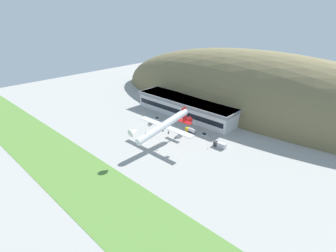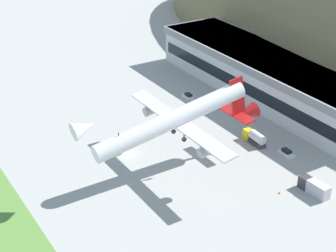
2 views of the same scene
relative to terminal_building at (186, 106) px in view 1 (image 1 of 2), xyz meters
The scene contains 11 objects.
ground_plane 53.05m from the terminal_building, 78.82° to the right, with size 384.47×384.47×0.00m, color #9E9E99.
grass_strip_foreground 96.09m from the terminal_building, 83.90° to the right, with size 346.02×30.94×0.08m, color #568438.
hill_backdrop 57.81m from the terminal_building, 59.38° to the left, with size 286.40×87.46×89.11m, color olive.
terminal_building is the anchor object (origin of this frame).
cargo_airplane 50.16m from the terminal_building, 64.24° to the right, with size 38.72×47.91×12.68m.
service_car_0 36.99m from the terminal_building, 31.63° to the right, with size 4.48×1.95×1.51m.
service_car_1 23.80m from the terminal_building, 114.66° to the right, with size 3.96×1.74×1.56m.
fuel_truck 53.06m from the terminal_building, 28.62° to the right, with size 7.64×2.57×2.97m.
box_truck 31.39m from the terminal_building, 44.64° to the right, with size 7.25×2.89×3.27m.
traffic_cone_0 53.53m from the terminal_building, 36.62° to the right, with size 0.52×0.52×0.58m.
traffic_cone_1 31.51m from the terminal_building, 80.38° to the right, with size 0.52×0.52×0.58m.
Camera 1 is at (105.21, -89.26, 71.76)m, focal length 28.00 mm.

